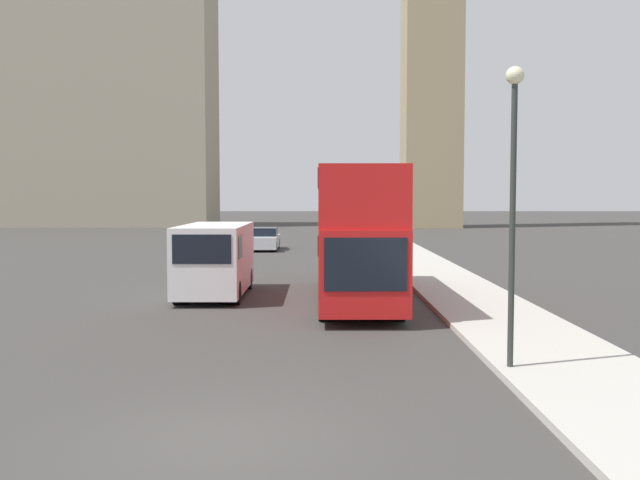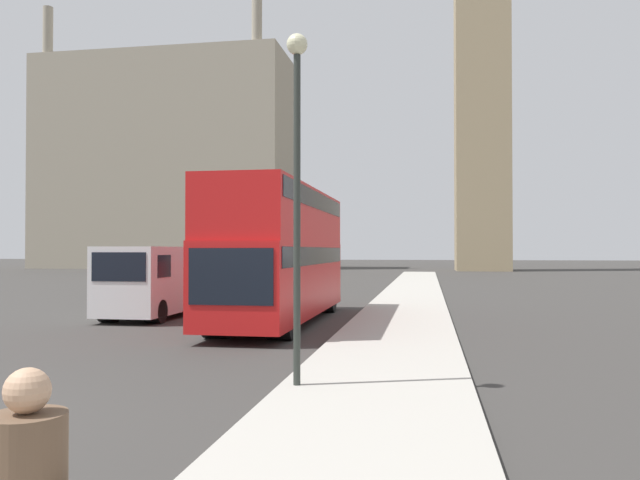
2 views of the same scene
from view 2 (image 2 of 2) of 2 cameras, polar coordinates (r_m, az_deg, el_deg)
The scene contains 7 objects.
sidewalk_strip at distance 6.92m, azimuth 2.21°, elevation -20.77°, with size 3.25×120.00×0.15m.
clock_tower at distance 81.45m, azimuth 14.52°, elevation 19.49°, with size 6.70×6.87×60.10m.
building_block_distant at distance 87.98m, azimuth -14.12°, elevation 6.86°, with size 33.85×10.81×34.84m.
red_double_decker_bus at distance 20.75m, azimuth -3.57°, elevation -0.81°, with size 2.52×10.79×4.42m.
white_van at distance 23.39m, azimuth -14.76°, elevation -3.49°, with size 2.21×5.78×2.54m.
street_lamp at distance 10.67m, azimuth -2.12°, elevation 7.79°, with size 0.36×0.36×5.96m.
parked_sedan at distance 43.96m, azimuth -2.88°, elevation -3.22°, with size 1.83×4.73×1.46m.
Camera 2 is at (7.49, -6.45, 2.42)m, focal length 35.00 mm.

